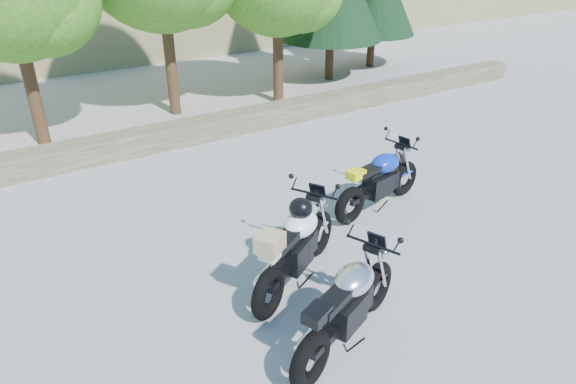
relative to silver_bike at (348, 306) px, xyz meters
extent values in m
plane|color=gray|center=(0.49, 1.42, -0.54)|extent=(90.00, 90.00, 0.00)
cube|color=#4A4431|center=(0.49, 6.92, -0.29)|extent=(22.00, 0.55, 0.50)
cylinder|color=#382314|center=(-2.01, 8.62, 0.97)|extent=(0.28, 0.28, 3.02)
cylinder|color=#382314|center=(1.29, 9.02, 1.14)|extent=(0.28, 0.28, 3.36)
cylinder|color=#382314|center=(4.09, 8.42, 0.92)|extent=(0.28, 0.28, 2.91)
cylinder|color=#382314|center=(6.69, 9.62, 0.54)|extent=(0.26, 0.26, 2.16)
cylinder|color=#382314|center=(8.89, 10.22, 0.42)|extent=(0.26, 0.26, 1.92)
torus|color=black|center=(0.69, 0.29, -0.20)|extent=(0.69, 0.42, 0.68)
torus|color=black|center=(-0.72, -0.30, -0.20)|extent=(0.69, 0.42, 0.68)
cylinder|color=silver|center=(0.69, 0.29, -0.20)|extent=(0.23, 0.13, 0.23)
cylinder|color=silver|center=(-0.72, -0.30, -0.20)|extent=(0.23, 0.13, 0.23)
cube|color=black|center=(-0.03, -0.01, -0.07)|extent=(0.59, 0.49, 0.38)
cube|color=black|center=(0.03, 0.01, 0.16)|extent=(0.75, 0.44, 0.11)
ellipsoid|color=silver|center=(0.10, 0.04, 0.31)|extent=(0.72, 0.61, 0.32)
cube|color=black|center=(-0.33, -0.14, 0.31)|extent=(0.58, 0.42, 0.10)
cube|color=black|center=(-0.62, -0.26, 0.35)|extent=(0.36, 0.31, 0.14)
cylinder|color=black|center=(0.49, 0.21, 0.55)|extent=(0.30, 0.66, 0.03)
sphere|color=silver|center=(0.65, 0.27, 0.37)|extent=(0.19, 0.19, 0.19)
torus|color=black|center=(0.78, 1.69, -0.19)|extent=(0.68, 0.51, 0.70)
torus|color=black|center=(-0.55, 0.88, -0.19)|extent=(0.68, 0.51, 0.70)
cylinder|color=silver|center=(0.78, 1.69, -0.19)|extent=(0.23, 0.16, 0.24)
cylinder|color=silver|center=(-0.55, 0.88, -0.19)|extent=(0.23, 0.16, 0.24)
cube|color=black|center=(0.10, 1.28, -0.06)|extent=(0.62, 0.55, 0.39)
cube|color=black|center=(0.16, 1.32, 0.18)|extent=(0.74, 0.54, 0.11)
ellipsoid|color=white|center=(0.23, 1.36, 0.33)|extent=(0.75, 0.68, 0.33)
cube|color=black|center=(-0.18, 1.11, 0.33)|extent=(0.59, 0.49, 0.10)
cube|color=white|center=(-0.46, 0.94, 0.37)|extent=(0.37, 0.34, 0.14)
cylinder|color=black|center=(0.60, 1.58, 0.58)|extent=(0.40, 0.63, 0.03)
sphere|color=silver|center=(0.75, 1.67, 0.40)|extent=(0.20, 0.20, 0.20)
ellipsoid|color=black|center=(0.23, 1.36, 0.57)|extent=(0.43, 0.43, 0.29)
cube|color=tan|center=(-0.50, 0.92, 0.53)|extent=(0.43, 0.41, 0.22)
torus|color=black|center=(3.18, 2.44, -0.21)|extent=(0.68, 0.29, 0.66)
torus|color=black|center=(1.72, 2.16, -0.21)|extent=(0.68, 0.29, 0.66)
cylinder|color=silver|center=(3.18, 2.44, -0.21)|extent=(0.23, 0.08, 0.23)
cylinder|color=silver|center=(1.72, 2.16, -0.21)|extent=(0.23, 0.08, 0.23)
cube|color=black|center=(2.43, 2.30, -0.08)|extent=(0.55, 0.40, 0.37)
cube|color=black|center=(2.50, 2.31, 0.14)|extent=(0.74, 0.30, 0.10)
ellipsoid|color=#0B2BAD|center=(2.57, 2.32, 0.29)|extent=(0.66, 0.51, 0.31)
cube|color=black|center=(2.13, 2.24, 0.29)|extent=(0.55, 0.32, 0.09)
cube|color=yellow|center=(1.82, 2.18, 0.33)|extent=(0.32, 0.26, 0.13)
cylinder|color=black|center=(2.98, 2.40, 0.52)|extent=(0.16, 0.68, 0.03)
sphere|color=silver|center=(3.14, 2.43, 0.35)|extent=(0.19, 0.19, 0.19)
cube|color=black|center=(3.84, 3.27, -0.36)|extent=(0.30, 0.25, 0.35)
cube|color=#980C0F|center=(3.87, 3.16, -0.46)|extent=(0.20, 0.09, 0.15)
camera|label=1|loc=(-3.02, -3.57, 3.91)|focal=32.00mm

